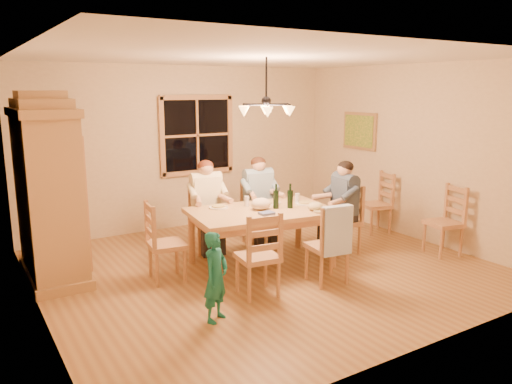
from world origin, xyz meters
TOP-DOWN VIEW (x-y plane):
  - floor at (0.00, 0.00)m, footprint 5.50×5.50m
  - ceiling at (0.00, 0.00)m, footprint 5.50×5.00m
  - wall_back at (0.00, 2.50)m, footprint 5.50×0.02m
  - wall_left at (-2.75, 0.00)m, footprint 0.02×5.00m
  - wall_right at (2.75, 0.00)m, footprint 0.02×5.00m
  - window at (0.20, 2.47)m, footprint 1.30×0.06m
  - painting at (2.71, 1.20)m, footprint 0.06×0.78m
  - chandelier at (-0.00, 0.00)m, footprint 0.77×0.68m
  - armoire at (-2.42, 1.11)m, footprint 0.66×1.40m
  - dining_table at (0.01, 0.12)m, footprint 1.98×1.35m
  - chair_far_left at (-0.34, 1.04)m, footprint 0.49×0.47m
  - chair_far_right at (0.48, 0.94)m, footprint 0.49×0.47m
  - chair_near_left at (-0.55, -0.69)m, footprint 0.49×0.47m
  - chair_near_right at (0.36, -0.80)m, footprint 0.49×0.47m
  - chair_end_left at (-1.26, 0.28)m, footprint 0.47×0.49m
  - chair_end_right at (1.29, -0.04)m, footprint 0.47×0.49m
  - adult_woman at (-0.34, 1.04)m, footprint 0.43×0.46m
  - adult_plaid_man at (0.48, 0.94)m, footprint 0.43×0.46m
  - adult_slate_man at (1.29, -0.04)m, footprint 0.46×0.43m
  - towel at (0.34, -0.99)m, footprint 0.39×0.15m
  - wine_bottle_a at (0.22, 0.10)m, footprint 0.08×0.08m
  - wine_bottle_b at (0.39, 0.01)m, footprint 0.08×0.08m
  - plate_woman at (-0.42, 0.51)m, footprint 0.26×0.26m
  - plate_plaid at (0.33, 0.36)m, footprint 0.26×0.26m
  - plate_slate at (0.70, 0.08)m, footprint 0.26×0.26m
  - wine_glass_a at (-0.05, 0.40)m, footprint 0.06×0.06m
  - wine_glass_b at (0.64, 0.18)m, footprint 0.06×0.06m
  - cap at (0.59, -0.27)m, footprint 0.20×0.20m
  - napkin at (-0.06, -0.12)m, footprint 0.20×0.16m
  - cloth_bundle at (0.02, 0.15)m, footprint 0.28×0.22m
  - child at (-1.25, -1.01)m, footprint 0.41×0.37m
  - chair_spare_front at (2.45, -0.85)m, footprint 0.50×0.52m
  - chair_spare_back at (2.45, 0.47)m, footprint 0.52×0.53m

SIDE VIEW (x-z plane):
  - floor at x=0.00m, z-range 0.00..0.00m
  - chair_far_left at x=-0.34m, z-range -0.19..0.80m
  - chair_far_right at x=0.48m, z-range -0.19..0.80m
  - chair_near_left at x=-0.55m, z-range -0.19..0.80m
  - chair_near_right at x=0.36m, z-range -0.19..0.80m
  - chair_end_left at x=-1.26m, z-range -0.19..0.80m
  - chair_end_right at x=1.29m, z-range -0.19..0.80m
  - chair_spare_front at x=2.45m, z-range -0.19..0.80m
  - chair_spare_back at x=2.45m, z-range -0.19..0.80m
  - child at x=-1.25m, z-range 0.00..0.93m
  - dining_table at x=0.01m, z-range 0.28..1.04m
  - towel at x=0.34m, z-range 0.41..0.99m
  - plate_woman at x=-0.42m, z-range 0.76..0.78m
  - plate_plaid at x=0.33m, z-range 0.76..0.78m
  - plate_slate at x=0.70m, z-range 0.76..0.78m
  - napkin at x=-0.06m, z-range 0.76..0.79m
  - cap at x=0.59m, z-range 0.76..0.87m
  - wine_glass_a at x=-0.05m, z-range 0.76..0.90m
  - wine_glass_b at x=0.64m, z-range 0.76..0.90m
  - cloth_bundle at x=0.02m, z-range 0.76..0.91m
  - adult_woman at x=-0.34m, z-range 0.40..1.28m
  - adult_plaid_man at x=0.48m, z-range 0.40..1.28m
  - adult_slate_man at x=1.29m, z-range 0.40..1.28m
  - wine_bottle_a at x=0.22m, z-range 0.76..1.09m
  - wine_bottle_b at x=0.39m, z-range 0.76..1.09m
  - armoire at x=-2.42m, z-range -0.09..2.21m
  - wall_back at x=0.00m, z-range 0.00..2.70m
  - wall_left at x=-2.75m, z-range 0.00..2.70m
  - wall_right at x=2.75m, z-range 0.00..2.70m
  - window at x=0.20m, z-range 0.90..2.20m
  - painting at x=2.71m, z-range 1.28..1.92m
  - chandelier at x=0.00m, z-range 1.72..2.43m
  - ceiling at x=0.00m, z-range 2.69..2.71m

